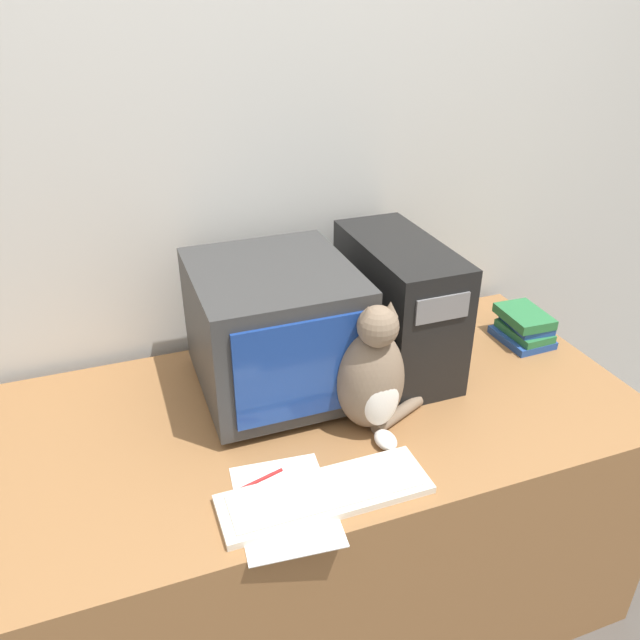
% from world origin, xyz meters
% --- Properties ---
extents(wall_back, '(7.00, 0.05, 2.50)m').
position_xyz_m(wall_back, '(0.00, 0.92, 1.25)').
color(wall_back, silver).
rests_on(wall_back, ground_plane).
extents(desk, '(1.79, 0.86, 0.75)m').
position_xyz_m(desk, '(0.00, 0.43, 0.37)').
color(desk, olive).
rests_on(desk, ground_plane).
extents(crt_monitor, '(0.42, 0.47, 0.37)m').
position_xyz_m(crt_monitor, '(-0.06, 0.57, 0.94)').
color(crt_monitor, '#333333').
rests_on(crt_monitor, desk).
extents(computer_tower, '(0.22, 0.49, 0.38)m').
position_xyz_m(computer_tower, '(0.32, 0.58, 0.94)').
color(computer_tower, black).
rests_on(computer_tower, desk).
extents(keyboard, '(0.48, 0.15, 0.02)m').
position_xyz_m(keyboard, '(-0.08, 0.11, 0.76)').
color(keyboard, silver).
rests_on(keyboard, desk).
extents(cat, '(0.26, 0.23, 0.37)m').
position_xyz_m(cat, '(0.12, 0.32, 0.90)').
color(cat, '#7A6651').
rests_on(cat, desk).
extents(book_stack, '(0.14, 0.19, 0.10)m').
position_xyz_m(book_stack, '(0.76, 0.55, 0.80)').
color(book_stack, '#234793').
rests_on(book_stack, desk).
extents(pen, '(0.13, 0.04, 0.01)m').
position_xyz_m(pen, '(-0.22, 0.21, 0.75)').
color(pen, maroon).
rests_on(pen, desk).
extents(paper_sheet, '(0.24, 0.31, 0.00)m').
position_xyz_m(paper_sheet, '(-0.18, 0.12, 0.75)').
color(paper_sheet, white).
rests_on(paper_sheet, desk).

